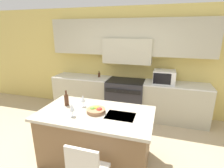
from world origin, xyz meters
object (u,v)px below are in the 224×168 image
Objects in this scene: range_stove at (125,98)px; fruit_bowl at (96,110)px; microwave at (164,77)px; wine_glass_near at (72,107)px; wine_bottle at (67,100)px; wine_glass_far at (83,99)px; oil_bottle_on_counter at (99,75)px.

range_stove is 1.85m from fruit_bowl.
microwave is 2.41m from wine_glass_near.
microwave is at bearing 47.28° from wine_bottle.
microwave is 2.36× the size of wine_glass_far.
range_stove is at bearing 77.14° from wine_glass_far.
wine_glass_near reaches higher than range_stove.
wine_bottle is 1.78m from oil_bottle_on_counter.
fruit_bowl is (0.29, -0.14, -0.11)m from wine_glass_far.
wine_bottle is (-0.67, -1.69, 0.53)m from range_stove.
wine_glass_near is at bearing -80.02° from oil_bottle_on_counter.
fruit_bowl is at bearing -92.68° from range_stove.
wine_glass_far is at bearing 89.79° from wine_glass_near.
wine_glass_near and oil_bottle_on_counter have the same top height.
microwave is (0.91, 0.02, 0.63)m from range_stove.
range_stove is 3.14× the size of fruit_bowl.
microwave reaches higher than oil_bottle_on_counter.
microwave is at bearing 1.17° from range_stove.
microwave is 1.82× the size of wine_bottle.
microwave is 1.67× the size of fruit_bowl.
range_stove is 2.13m from wine_glass_near.
wine_glass_far reaches higher than fruit_bowl.
wine_glass_near is (-1.29, -2.03, -0.06)m from microwave.
wine_glass_far is at bearing -77.92° from oil_bottle_on_counter.
microwave is at bearing 52.39° from wine_glass_far.
oil_bottle_on_counter is (-0.37, 2.11, -0.03)m from wine_glass_near.
oil_bottle_on_counter is (-0.66, 1.88, 0.07)m from fruit_bowl.
oil_bottle_on_counter is (-1.66, 0.07, -0.09)m from microwave.
wine_bottle is at bearing 169.95° from fruit_bowl.
microwave is 2.36× the size of wine_glass_near.
microwave is 3.08× the size of oil_bottle_on_counter.
oil_bottle_on_counter is at bearing 177.53° from microwave.
wine_bottle is at bearing -111.59° from range_stove.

